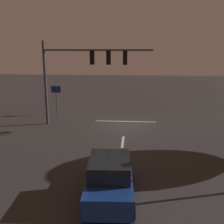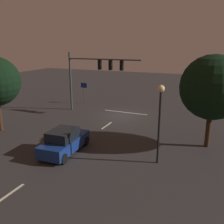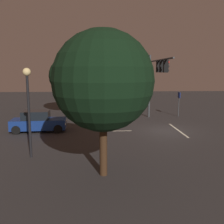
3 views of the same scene
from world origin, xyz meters
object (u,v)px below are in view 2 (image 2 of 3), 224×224
(car_approaching, at_px, (64,142))
(tree_left_near, at_px, (213,88))
(traffic_signal_assembly, at_px, (94,70))
(street_lamp_left_kerb, at_px, (160,110))
(route_sign, at_px, (84,88))

(car_approaching, bearing_deg, tree_left_near, -150.94)
(traffic_signal_assembly, bearing_deg, car_approaching, 105.67)
(car_approaching, relative_size, street_lamp_left_kerb, 0.88)
(car_approaching, height_order, route_sign, route_sign)
(street_lamp_left_kerb, distance_m, tree_left_near, 4.98)
(traffic_signal_assembly, height_order, tree_left_near, tree_left_near)
(traffic_signal_assembly, distance_m, tree_left_near, 13.09)
(tree_left_near, bearing_deg, street_lamp_left_kerb, 56.00)
(traffic_signal_assembly, bearing_deg, street_lamp_left_kerb, 134.82)
(traffic_signal_assembly, xyz_separation_m, tree_left_near, (-11.99, 5.25, -0.21))
(car_approaching, xyz_separation_m, street_lamp_left_kerb, (-6.36, -1.00, 2.73))
(street_lamp_left_kerb, bearing_deg, car_approaching, 8.90)
(car_approaching, bearing_deg, traffic_signal_assembly, -74.33)
(traffic_signal_assembly, xyz_separation_m, route_sign, (3.22, -3.26, -2.72))
(car_approaching, distance_m, tree_left_near, 11.02)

